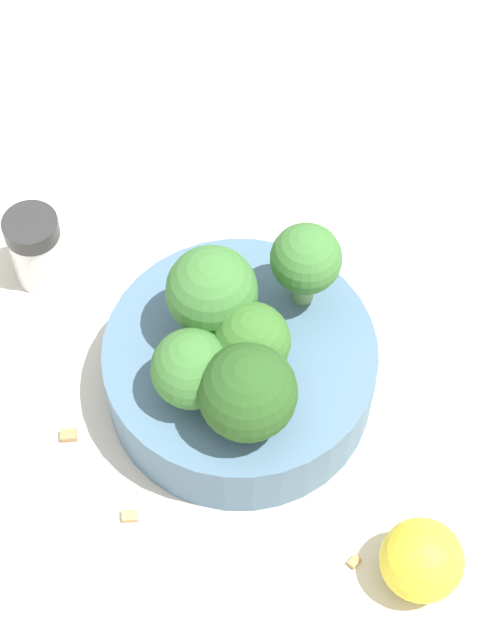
{
  "coord_description": "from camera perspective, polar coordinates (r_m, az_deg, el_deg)",
  "views": [
    {
      "loc": [
        -0.31,
        0.03,
        0.58
      ],
      "look_at": [
        0.0,
        0.0,
        0.08
      ],
      "focal_mm": 60.0,
      "sensor_mm": 36.0,
      "label": 1
    }
  ],
  "objects": [
    {
      "name": "ground_plane",
      "position": [
        0.66,
        0.0,
        -3.7
      ],
      "size": [
        3.0,
        3.0,
        0.0
      ],
      "primitive_type": "plane",
      "color": "beige"
    },
    {
      "name": "bowl",
      "position": [
        0.64,
        0.0,
        -2.68
      ],
      "size": [
        0.16,
        0.16,
        0.05
      ],
      "primitive_type": "cylinder",
      "color": "slate",
      "rests_on": "ground_plane"
    },
    {
      "name": "broccoli_floret_0",
      "position": [
        0.58,
        -2.6,
        -2.67
      ],
      "size": [
        0.04,
        0.04,
        0.05
      ],
      "color": "#8EB770",
      "rests_on": "bowl"
    },
    {
      "name": "broccoli_floret_1",
      "position": [
        0.61,
        3.54,
        3.2
      ],
      "size": [
        0.04,
        0.04,
        0.06
      ],
      "color": "#7A9E5B",
      "rests_on": "bowl"
    },
    {
      "name": "broccoli_floret_2",
      "position": [
        0.59,
        -1.52,
        1.49
      ],
      "size": [
        0.05,
        0.05,
        0.06
      ],
      "color": "#8EB770",
      "rests_on": "bowl"
    },
    {
      "name": "broccoli_floret_3",
      "position": [
        0.59,
        0.6,
        -1.21
      ],
      "size": [
        0.04,
        0.04,
        0.05
      ],
      "color": "#84AD66",
      "rests_on": "bowl"
    },
    {
      "name": "broccoli_floret_4",
      "position": [
        0.57,
        0.08,
        -3.94
      ],
      "size": [
        0.05,
        0.05,
        0.06
      ],
      "color": "#7A9E5B",
      "rests_on": "bowl"
    },
    {
      "name": "pepper_shaker",
      "position": [
        0.69,
        -10.81,
        3.77
      ],
      "size": [
        0.03,
        0.03,
        0.06
      ],
      "color": "silver",
      "rests_on": "ground_plane"
    },
    {
      "name": "lemon_wedge",
      "position": [
        0.6,
        9.67,
        -12.52
      ],
      "size": [
        0.05,
        0.05,
        0.05
      ],
      "primitive_type": "sphere",
      "color": "yellow",
      "rests_on": "ground_plane"
    },
    {
      "name": "almond_crumb_0",
      "position": [
        0.64,
        -9.15,
        -6.0
      ],
      "size": [
        0.01,
        0.01,
        0.01
      ],
      "primitive_type": "cube",
      "rotation": [
        0.0,
        0.0,
        1.57
      ],
      "color": "#AD7F4C",
      "rests_on": "ground_plane"
    },
    {
      "name": "almond_crumb_1",
      "position": [
        0.61,
        6.12,
        -12.65
      ],
      "size": [
        0.01,
        0.01,
        0.01
      ],
      "primitive_type": "cube",
      "rotation": [
        0.0,
        0.0,
        5.44
      ],
      "color": "#AD7F4C",
      "rests_on": "ground_plane"
    },
    {
      "name": "almond_crumb_2",
      "position": [
        0.62,
        -5.91,
        -10.28
      ],
      "size": [
        0.01,
        0.01,
        0.01
      ],
      "primitive_type": "cube",
      "rotation": [
        0.0,
        0.0,
        4.69
      ],
      "color": "tan",
      "rests_on": "ground_plane"
    }
  ]
}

